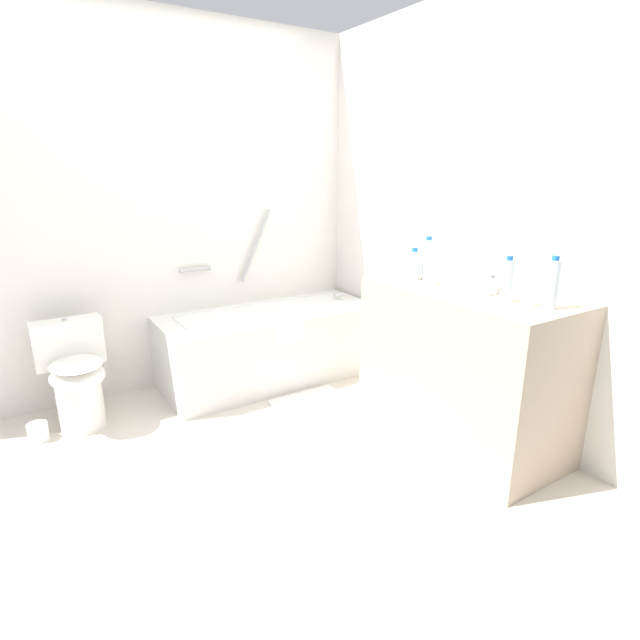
# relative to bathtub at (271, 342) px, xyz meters

# --- Properties ---
(ground_plane) EXTENTS (4.19, 4.19, 0.00)m
(ground_plane) POSITION_rel_bathtub_xyz_m (-0.78, -1.03, -0.28)
(ground_plane) COLOR beige
(wall_back_tiled) EXTENTS (3.59, 0.10, 2.50)m
(wall_back_tiled) POSITION_rel_bathtub_xyz_m (-0.78, 0.37, 0.97)
(wall_back_tiled) COLOR silver
(wall_back_tiled) RESTS_ON ground_plane
(wall_right_mirror) EXTENTS (0.10, 3.10, 2.50)m
(wall_right_mirror) POSITION_rel_bathtub_xyz_m (0.87, -1.03, 0.97)
(wall_right_mirror) COLOR silver
(wall_right_mirror) RESTS_ON ground_plane
(bathtub) EXTENTS (1.59, 0.65, 1.23)m
(bathtub) POSITION_rel_bathtub_xyz_m (0.00, 0.00, 0.00)
(bathtub) COLOR silver
(bathtub) RESTS_ON ground_plane
(toilet) EXTENTS (0.40, 0.50, 0.65)m
(toilet) POSITION_rel_bathtub_xyz_m (-1.32, -0.01, 0.04)
(toilet) COLOR white
(toilet) RESTS_ON ground_plane
(vanity_counter) EXTENTS (0.59, 1.16, 0.90)m
(vanity_counter) POSITION_rel_bathtub_xyz_m (0.52, -1.38, 0.16)
(vanity_counter) COLOR tan
(vanity_counter) RESTS_ON ground_plane
(sink_basin) EXTENTS (0.30, 0.30, 0.05)m
(sink_basin) POSITION_rel_bathtub_xyz_m (0.51, -1.38, 0.64)
(sink_basin) COLOR white
(sink_basin) RESTS_ON vanity_counter
(sink_faucet) EXTENTS (0.11, 0.15, 0.07)m
(sink_faucet) POSITION_rel_bathtub_xyz_m (0.69, -1.38, 0.64)
(sink_faucet) COLOR #A3A3A8
(sink_faucet) RESTS_ON vanity_counter
(water_bottle_0) EXTENTS (0.06, 0.06, 0.23)m
(water_bottle_0) POSITION_rel_bathtub_xyz_m (0.46, -1.65, 0.72)
(water_bottle_0) COLOR silver
(water_bottle_0) RESTS_ON vanity_counter
(water_bottle_1) EXTENTS (0.06, 0.06, 0.26)m
(water_bottle_1) POSITION_rel_bathtub_xyz_m (0.51, -1.06, 0.73)
(water_bottle_1) COLOR silver
(water_bottle_1) RESTS_ON vanity_counter
(water_bottle_2) EXTENTS (0.06, 0.06, 0.25)m
(water_bottle_2) POSITION_rel_bathtub_xyz_m (0.53, -1.84, 0.73)
(water_bottle_2) COLOR silver
(water_bottle_2) RESTS_ON vanity_counter
(water_bottle_3) EXTENTS (0.06, 0.06, 0.19)m
(water_bottle_3) POSITION_rel_bathtub_xyz_m (0.44, -1.02, 0.70)
(water_bottle_3) COLOR silver
(water_bottle_3) RESTS_ON vanity_counter
(drinking_glass_0) EXTENTS (0.06, 0.06, 0.08)m
(drinking_glass_0) POSITION_rel_bathtub_xyz_m (0.50, -1.75, 0.65)
(drinking_glass_0) COLOR white
(drinking_glass_0) RESTS_ON vanity_counter
(drinking_glass_1) EXTENTS (0.07, 0.07, 0.08)m
(drinking_glass_1) POSITION_rel_bathtub_xyz_m (0.53, -0.93, 0.65)
(drinking_glass_1) COLOR white
(drinking_glass_1) RESTS_ON vanity_counter
(drinking_glass_2) EXTENTS (0.07, 0.07, 0.09)m
(drinking_glass_2) POSITION_rel_bathtub_xyz_m (0.44, -1.16, 0.66)
(drinking_glass_2) COLOR white
(drinking_glass_2) RESTS_ON vanity_counter
(bath_mat) EXTENTS (0.50, 0.43, 0.01)m
(bath_mat) POSITION_rel_bathtub_xyz_m (0.03, -0.58, -0.28)
(bath_mat) COLOR white
(bath_mat) RESTS_ON ground_plane
(toilet_paper_roll) EXTENTS (0.11, 0.11, 0.11)m
(toilet_paper_roll) POSITION_rel_bathtub_xyz_m (-1.57, -0.09, -0.23)
(toilet_paper_roll) COLOR white
(toilet_paper_roll) RESTS_ON ground_plane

